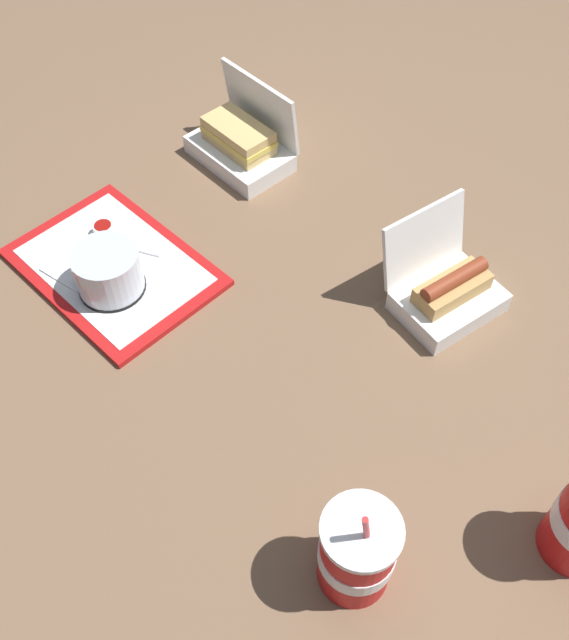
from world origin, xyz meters
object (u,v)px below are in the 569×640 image
(ketchup_cup, at_px, (104,229))
(soda_cup_center, at_px, (357,552))
(clamshell_sandwich_back, at_px, (242,143))
(cake_container, at_px, (109,272))
(plastic_fork, at_px, (133,248))
(clamshell_hotdog_left, at_px, (446,290))
(food_tray, at_px, (114,267))

(ketchup_cup, bearing_deg, soda_cup_center, -17.44)
(ketchup_cup, bearing_deg, clamshell_sandwich_back, 81.04)
(soda_cup_center, bearing_deg, cake_container, 166.72)
(plastic_fork, distance_m, clamshell_sandwich_back, 0.33)
(soda_cup_center, bearing_deg, ketchup_cup, 162.56)
(clamshell_hotdog_left, height_order, soda_cup_center, soda_cup_center)
(clamshell_hotdog_left, bearing_deg, ketchup_cup, -156.53)
(food_tray, xyz_separation_m, clamshell_sandwich_back, (-0.02, 0.38, 0.04))
(cake_container, distance_m, soda_cup_center, 0.64)
(cake_container, distance_m, clamshell_hotdog_left, 0.59)
(plastic_fork, relative_size, clamshell_hotdog_left, 0.51)
(plastic_fork, bearing_deg, ketchup_cup, 165.65)
(food_tray, xyz_separation_m, ketchup_cup, (-0.07, 0.04, 0.02))
(soda_cup_center, bearing_deg, food_tray, 164.33)
(cake_container, xyz_separation_m, soda_cup_center, (0.62, -0.15, 0.02))
(clamshell_hotdog_left, bearing_deg, cake_container, -144.75)
(ketchup_cup, distance_m, clamshell_sandwich_back, 0.35)
(clamshell_sandwich_back, bearing_deg, ketchup_cup, -98.96)
(food_tray, distance_m, cake_container, 0.07)
(cake_container, bearing_deg, plastic_fork, 113.81)
(cake_container, xyz_separation_m, plastic_fork, (-0.04, 0.09, -0.04))
(cake_container, height_order, clamshell_hotdog_left, clamshell_hotdog_left)
(food_tray, height_order, plastic_fork, plastic_fork)
(food_tray, bearing_deg, clamshell_hotdog_left, 30.01)
(plastic_fork, xyz_separation_m, soda_cup_center, (0.66, -0.24, 0.06))
(food_tray, xyz_separation_m, cake_container, (0.04, -0.04, 0.05))
(clamshell_hotdog_left, bearing_deg, food_tray, -149.99)
(clamshell_hotdog_left, xyz_separation_m, clamshell_sandwich_back, (-0.54, 0.08, 0.00))
(plastic_fork, xyz_separation_m, clamshell_hotdog_left, (0.52, 0.25, 0.03))
(food_tray, relative_size, cake_container, 3.32)
(food_tray, height_order, ketchup_cup, ketchup_cup)
(plastic_fork, height_order, clamshell_sandwich_back, clamshell_sandwich_back)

